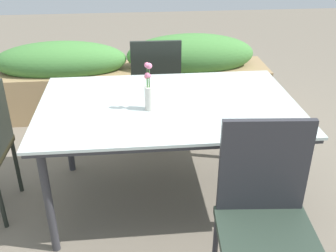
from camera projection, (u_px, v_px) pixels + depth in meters
ground_plane at (154, 197)px, 2.81m from camera, size 12.00×12.00×0.00m
dining_table at (168, 111)px, 2.49m from camera, size 1.59×1.02×0.73m
chair_far_side at (156, 80)px, 3.33m from camera, size 0.42×0.42×0.90m
chair_near_right at (266, 214)px, 1.82m from camera, size 0.47×0.47×0.97m
flower_vase at (149, 92)px, 2.33m from camera, size 0.06×0.06×0.30m
planter_box at (129, 77)px, 3.88m from camera, size 2.72×0.51×0.77m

